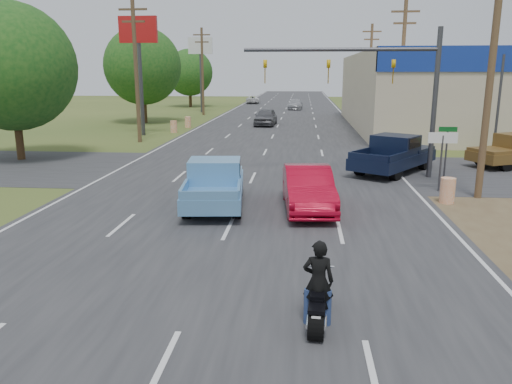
# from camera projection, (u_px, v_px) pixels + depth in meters

# --- Properties ---
(ground) EXTENTS (200.00, 200.00, 0.00)m
(ground) POSITION_uv_depth(u_px,v_px,m) (161.00, 370.00, 8.54)
(ground) COLOR #3B5020
(ground) RESTS_ON ground
(main_road) EXTENTS (15.00, 180.00, 0.02)m
(main_road) POSITION_uv_depth(u_px,v_px,m) (278.00, 126.00, 47.27)
(main_road) COLOR #2D2D30
(main_road) RESTS_ON ground
(cross_road) EXTENTS (120.00, 10.00, 0.02)m
(cross_road) POSITION_uv_depth(u_px,v_px,m) (257.00, 170.00, 25.97)
(cross_road) COLOR #2D2D30
(cross_road) RESTS_ON ground
(utility_pole_1) EXTENTS (2.00, 0.28, 10.00)m
(utility_pole_1) POSITION_uv_depth(u_px,v_px,m) (492.00, 63.00, 19.04)
(utility_pole_1) COLOR #4C3823
(utility_pole_1) RESTS_ON ground
(utility_pole_2) EXTENTS (2.00, 0.28, 10.00)m
(utility_pole_2) POSITION_uv_depth(u_px,v_px,m) (402.00, 67.00, 36.46)
(utility_pole_2) COLOR #4C3823
(utility_pole_2) RESTS_ON ground
(utility_pole_3) EXTENTS (2.00, 0.28, 10.00)m
(utility_pole_3) POSITION_uv_depth(u_px,v_px,m) (370.00, 69.00, 53.89)
(utility_pole_3) COLOR #4C3823
(utility_pole_3) RESTS_ON ground
(utility_pole_5) EXTENTS (2.00, 0.28, 10.00)m
(utility_pole_5) POSITION_uv_depth(u_px,v_px,m) (136.00, 67.00, 35.27)
(utility_pole_5) COLOR #4C3823
(utility_pole_5) RESTS_ON ground
(utility_pole_6) EXTENTS (2.00, 0.28, 10.00)m
(utility_pole_6) POSITION_uv_depth(u_px,v_px,m) (202.00, 69.00, 58.50)
(utility_pole_6) COLOR #4C3823
(utility_pole_6) RESTS_ON ground
(tree_0) EXTENTS (7.14, 7.14, 8.84)m
(tree_0) POSITION_uv_depth(u_px,v_px,m) (11.00, 67.00, 27.94)
(tree_0) COLOR #422D19
(tree_0) RESTS_ON ground
(tree_1) EXTENTS (7.56, 7.56, 9.36)m
(tree_1) POSITION_uv_depth(u_px,v_px,m) (143.00, 66.00, 49.12)
(tree_1) COLOR #422D19
(tree_1) RESTS_ON ground
(tree_2) EXTENTS (6.72, 6.72, 8.32)m
(tree_2) POSITION_uv_depth(u_px,v_px,m) (190.00, 72.00, 72.56)
(tree_2) COLOR #422D19
(tree_2) RESTS_ON ground
(tree_5) EXTENTS (7.98, 7.98, 9.88)m
(tree_5) POSITION_uv_depth(u_px,v_px,m) (447.00, 68.00, 96.45)
(tree_5) COLOR #422D19
(tree_5) RESTS_ON ground
(tree_6) EXTENTS (8.82, 8.82, 10.92)m
(tree_6) POSITION_uv_depth(u_px,v_px,m) (145.00, 65.00, 101.70)
(tree_6) COLOR #422D19
(tree_6) RESTS_ON ground
(barrel_0) EXTENTS (0.56, 0.56, 1.00)m
(barrel_0) POSITION_uv_depth(u_px,v_px,m) (448.00, 191.00, 19.33)
(barrel_0) COLOR orange
(barrel_0) RESTS_ON ground
(barrel_1) EXTENTS (0.56, 0.56, 1.00)m
(barrel_1) POSITION_uv_depth(u_px,v_px,m) (412.00, 155.00, 27.52)
(barrel_1) COLOR orange
(barrel_1) RESTS_ON ground
(barrel_2) EXTENTS (0.56, 0.56, 1.00)m
(barrel_2) POSITION_uv_depth(u_px,v_px,m) (174.00, 127.00, 42.11)
(barrel_2) COLOR orange
(barrel_2) RESTS_ON ground
(barrel_3) EXTENTS (0.56, 0.56, 1.00)m
(barrel_3) POSITION_uv_depth(u_px,v_px,m) (188.00, 122.00, 45.96)
(barrel_3) COLOR orange
(barrel_3) RESTS_ON ground
(pole_sign_left_near) EXTENTS (3.00, 0.35, 9.20)m
(pole_sign_left_near) POSITION_uv_depth(u_px,v_px,m) (139.00, 43.00, 38.80)
(pole_sign_left_near) COLOR #3F3F44
(pole_sign_left_near) RESTS_ON ground
(pole_sign_left_far) EXTENTS (3.00, 0.35, 9.20)m
(pole_sign_left_far) POSITION_uv_depth(u_px,v_px,m) (200.00, 54.00, 62.03)
(pole_sign_left_far) COLOR #3F3F44
(pole_sign_left_far) RESTS_ON ground
(lane_sign) EXTENTS (1.20, 0.08, 2.52)m
(lane_sign) POSITION_uv_depth(u_px,v_px,m) (442.00, 147.00, 20.92)
(lane_sign) COLOR #3F3F44
(lane_sign) RESTS_ON ground
(street_name_sign) EXTENTS (0.80, 0.08, 2.61)m
(street_name_sign) POSITION_uv_depth(u_px,v_px,m) (446.00, 149.00, 22.39)
(street_name_sign) COLOR #3F3F44
(street_name_sign) RESTS_ON ground
(signal_mast) EXTENTS (9.12, 0.40, 7.00)m
(signal_mast) POSITION_uv_depth(u_px,v_px,m) (378.00, 76.00, 23.36)
(signal_mast) COLOR #3F3F44
(signal_mast) RESTS_ON ground
(red_convertible) EXTENTS (2.10, 4.93, 1.58)m
(red_convertible) POSITION_uv_depth(u_px,v_px,m) (308.00, 189.00, 18.33)
(red_convertible) COLOR #AE0820
(red_convertible) RESTS_ON ground
(motorcycle) EXTENTS (0.62, 2.01, 1.02)m
(motorcycle) POSITION_uv_depth(u_px,v_px,m) (317.00, 305.00, 9.93)
(motorcycle) COLOR black
(motorcycle) RESTS_ON ground
(rider) EXTENTS (0.64, 0.45, 1.69)m
(rider) POSITION_uv_depth(u_px,v_px,m) (318.00, 286.00, 9.88)
(rider) COLOR black
(rider) RESTS_ON ground
(blue_pickup) EXTENTS (2.62, 5.57, 1.79)m
(blue_pickup) POSITION_uv_depth(u_px,v_px,m) (215.00, 182.00, 18.93)
(blue_pickup) COLOR black
(blue_pickup) RESTS_ON ground
(navy_pickup) EXTENTS (5.06, 5.97, 1.90)m
(navy_pickup) POSITION_uv_depth(u_px,v_px,m) (395.00, 154.00, 25.28)
(navy_pickup) COLOR black
(navy_pickup) RESTS_ON ground
(distant_car_grey) EXTENTS (2.15, 4.84, 1.62)m
(distant_car_grey) POSITION_uv_depth(u_px,v_px,m) (266.00, 117.00, 47.70)
(distant_car_grey) COLOR #57575B
(distant_car_grey) RESTS_ON ground
(distant_car_silver) EXTENTS (2.08, 4.86, 1.40)m
(distant_car_silver) POSITION_uv_depth(u_px,v_px,m) (295.00, 104.00, 68.60)
(distant_car_silver) COLOR #AAAAAE
(distant_car_silver) RESTS_ON ground
(distant_car_white) EXTENTS (2.65, 4.74, 1.25)m
(distant_car_white) POSITION_uv_depth(u_px,v_px,m) (252.00, 100.00, 81.49)
(distant_car_white) COLOR silver
(distant_car_white) RESTS_ON ground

